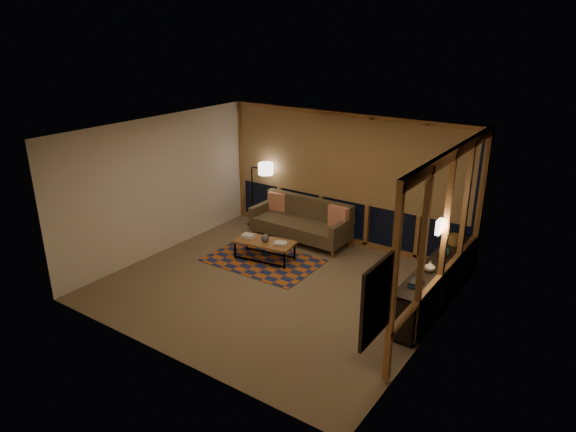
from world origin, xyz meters
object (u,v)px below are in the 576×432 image
Objects in this scene: floor_lamp at (252,194)px; bookshelf at (435,283)px; coffee_table at (265,250)px; sofa at (300,221)px.

floor_lamp reaches higher than bookshelf.
floor_lamp is (-1.34, 1.34, 0.55)m from coffee_table.
sofa reaches higher than bookshelf.
sofa is 1.80× the size of coffee_table.
bookshelf is (3.24, -0.93, -0.07)m from sofa.
coffee_table is at bearing -175.62° from bookshelf.
bookshelf is (4.63, -1.09, -0.39)m from floor_lamp.
coffee_table is 1.98m from floor_lamp.
bookshelf is at bearing -4.54° from coffee_table.
coffee_table is (-0.05, -1.19, -0.24)m from sofa.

